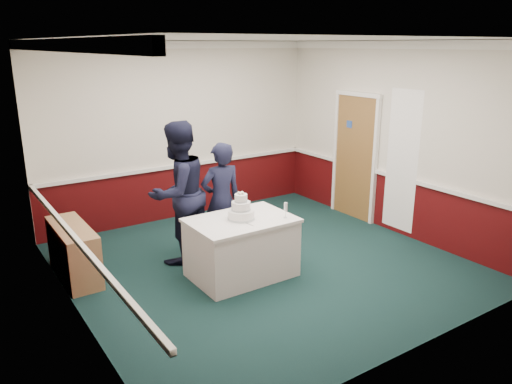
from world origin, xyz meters
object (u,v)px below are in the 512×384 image
sideboard (74,252)px  champagne_flute (286,208)px  cake_table (241,247)px  wedding_cake (241,211)px  cake_knife (248,224)px  person_woman (221,200)px  person_man (178,193)px

sideboard → champagne_flute: size_ratio=5.85×
sideboard → cake_table: bearing=-32.8°
wedding_cake → cake_knife: bearing=-98.5°
cake_table → champagne_flute: (0.50, -0.28, 0.53)m
wedding_cake → person_woman: person_woman is taller
wedding_cake → person_man: bearing=116.0°
cake_table → cake_knife: size_ratio=6.00×
person_man → person_woman: (0.56, -0.20, -0.16)m
sideboard → person_man: (1.39, -0.27, 0.63)m
cake_table → person_man: size_ratio=0.67×
champagne_flute → person_man: size_ratio=0.10×
champagne_flute → person_woman: person_woman is taller
champagne_flute → person_man: person_man is taller
champagne_flute → cake_table: bearing=150.8°
sideboard → person_man: size_ratio=0.61×
cake_knife → cake_table: bearing=73.6°
person_man → person_woman: bearing=141.6°
cake_table → cake_knife: bearing=-98.5°
sideboard → cake_knife: (1.80, -1.38, 0.44)m
sideboard → wedding_cake: 2.25m
cake_knife → champagne_flute: size_ratio=1.07×
sideboard → person_woman: size_ratio=0.72×
champagne_flute → sideboard: bearing=147.9°
cake_table → person_man: person_man is taller
cake_table → champagne_flute: champagne_flute is taller
champagne_flute → person_man: bearing=128.4°
sideboard → cake_knife: size_ratio=5.45×
cake_table → person_woman: bearing=80.5°
wedding_cake → person_man: size_ratio=0.18×
sideboard → person_woman: person_woman is taller
cake_knife → person_man: 1.20m
wedding_cake → cake_knife: (-0.03, -0.20, -0.11)m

